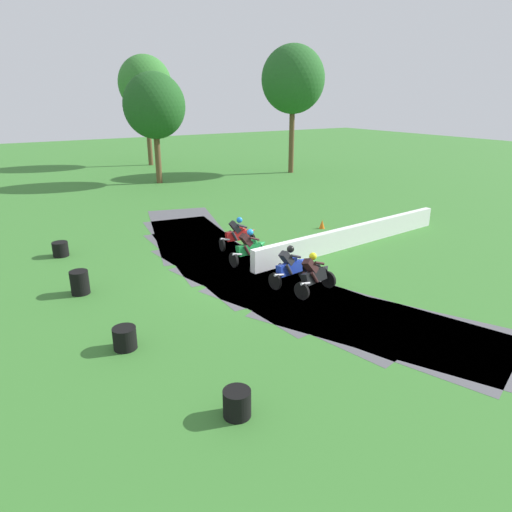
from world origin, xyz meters
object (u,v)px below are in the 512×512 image
(tire_stack_near, at_px, (60,249))
(tire_stack_mid_a, at_px, (80,282))
(traffic_cone, at_px, (322,224))
(motorcycle_lead_red, at_px, (239,234))
(motorcycle_fourth_black, at_px, (315,274))
(tire_stack_mid_b, at_px, (125,338))
(tire_stack_far, at_px, (237,403))
(motorcycle_trailing_blue, at_px, (291,266))
(motorcycle_chase_green, at_px, (250,247))

(tire_stack_near, relative_size, tire_stack_mid_a, 0.79)
(tire_stack_near, bearing_deg, tire_stack_mid_a, -91.99)
(tire_stack_mid_a, bearing_deg, traffic_cone, 8.93)
(motorcycle_lead_red, xyz_separation_m, motorcycle_fourth_black, (-0.15, -5.39, -0.02))
(motorcycle_fourth_black, xyz_separation_m, traffic_cone, (5.29, 5.94, -0.42))
(tire_stack_mid_b, relative_size, tire_stack_far, 1.02)
(motorcycle_fourth_black, bearing_deg, traffic_cone, 48.34)
(tire_stack_mid_a, relative_size, tire_stack_far, 1.33)
(motorcycle_fourth_black, xyz_separation_m, tire_stack_mid_b, (-6.56, -0.26, -0.34))
(motorcycle_lead_red, bearing_deg, traffic_cone, 6.16)
(motorcycle_trailing_blue, relative_size, motorcycle_fourth_black, 1.00)
(motorcycle_trailing_blue, xyz_separation_m, tire_stack_near, (-6.34, 7.43, -0.36))
(motorcycle_fourth_black, relative_size, tire_stack_mid_b, 2.73)
(motorcycle_chase_green, xyz_separation_m, motorcycle_trailing_blue, (0.13, -2.54, -0.00))
(motorcycle_trailing_blue, xyz_separation_m, motorcycle_fourth_black, (0.27, -1.01, -0.02))
(motorcycle_fourth_black, relative_size, tire_stack_far, 2.79)
(motorcycle_lead_red, relative_size, tire_stack_far, 2.85)
(motorcycle_trailing_blue, relative_size, tire_stack_far, 2.79)
(motorcycle_lead_red, xyz_separation_m, tire_stack_far, (-5.55, -9.54, -0.36))
(motorcycle_lead_red, relative_size, tire_stack_mid_b, 2.79)
(motorcycle_chase_green, relative_size, tire_stack_mid_b, 2.74)
(motorcycle_trailing_blue, distance_m, tire_stack_near, 9.78)
(tire_stack_near, relative_size, tire_stack_mid_b, 1.03)
(tire_stack_near, height_order, tire_stack_far, same)
(tire_stack_near, xyz_separation_m, tire_stack_far, (1.22, -12.59, 0.00))
(motorcycle_chase_green, xyz_separation_m, tire_stack_far, (-5.00, -7.70, -0.36))
(motorcycle_chase_green, height_order, tire_stack_mid_a, motorcycle_chase_green)
(motorcycle_lead_red, bearing_deg, tire_stack_mid_b, -139.92)
(tire_stack_mid_b, xyz_separation_m, tire_stack_far, (1.16, -3.89, -0.00))
(tire_stack_far, bearing_deg, motorcycle_trailing_blue, 45.19)
(motorcycle_chase_green, relative_size, motorcycle_trailing_blue, 1.00)
(motorcycle_chase_green, relative_size, tire_stack_mid_a, 2.10)
(tire_stack_far, bearing_deg, motorcycle_chase_green, 57.01)
(tire_stack_mid_a, bearing_deg, tire_stack_near, 88.01)
(motorcycle_fourth_black, relative_size, tire_stack_near, 2.65)
(motorcycle_lead_red, distance_m, tire_stack_near, 7.43)
(tire_stack_mid_b, bearing_deg, traffic_cone, 27.63)
(motorcycle_trailing_blue, height_order, tire_stack_near, motorcycle_trailing_blue)
(tire_stack_far, bearing_deg, tire_stack_mid_a, 99.50)
(tire_stack_far, bearing_deg, motorcycle_fourth_black, 37.56)
(motorcycle_trailing_blue, distance_m, motorcycle_fourth_black, 1.05)
(tire_stack_mid_b, distance_m, tire_stack_far, 4.06)
(tire_stack_far, distance_m, traffic_cone, 14.69)
(motorcycle_trailing_blue, height_order, motorcycle_fourth_black, motorcycle_trailing_blue)
(motorcycle_lead_red, bearing_deg, motorcycle_fourth_black, -91.60)
(motorcycle_trailing_blue, height_order, tire_stack_far, motorcycle_trailing_blue)
(motorcycle_chase_green, height_order, traffic_cone, motorcycle_chase_green)
(motorcycle_chase_green, bearing_deg, traffic_cone, 22.81)
(tire_stack_mid_a, height_order, tire_stack_far, tire_stack_mid_a)
(motorcycle_chase_green, relative_size, traffic_cone, 3.82)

